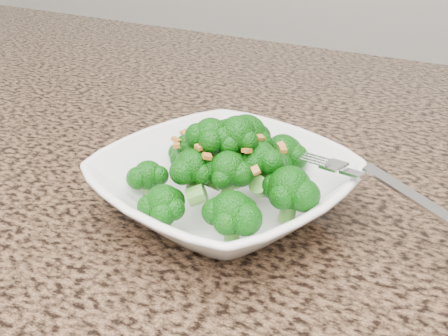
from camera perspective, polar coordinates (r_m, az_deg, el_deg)
The scene contains 5 objects.
granite_counter at distance 0.69m, azimuth -8.01°, elevation 0.76°, with size 1.64×1.04×0.03m, color brown.
bowl at distance 0.54m, azimuth -0.00°, elevation -2.04°, with size 0.23×0.23×0.06m, color white.
broccoli_pile at distance 0.51m, azimuth -0.00°, elevation 4.11°, with size 0.20×0.20×0.07m, color #0C5309, non-canonical shape.
garlic_topping at distance 0.49m, azimuth -0.00°, elevation 8.08°, with size 0.12×0.12×0.01m, color #BA752D, non-canonical shape.
fork at distance 0.50m, azimuth 13.32°, elevation -0.62°, with size 0.18×0.03×0.01m, color silver, non-canonical shape.
Camera 1 is at (0.37, -0.19, 1.20)m, focal length 45.00 mm.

